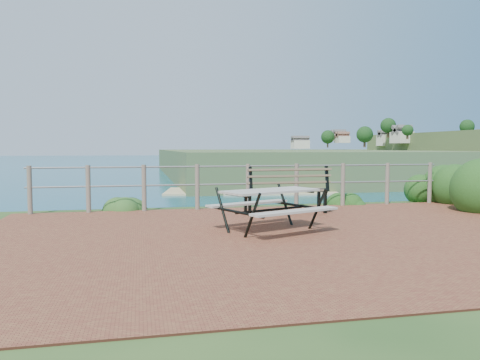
% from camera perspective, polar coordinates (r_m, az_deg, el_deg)
% --- Properties ---
extents(ground, '(10.00, 7.00, 0.12)m').
position_cam_1_polar(ground, '(7.42, 6.90, -6.84)').
color(ground, brown).
rests_on(ground, ground).
extents(ocean, '(1200.00, 1200.00, 0.00)m').
position_cam_1_polar(ocean, '(206.90, -11.49, 3.53)').
color(ocean, '#136E76').
rests_on(ocean, ground).
extents(safety_railing, '(9.40, 0.10, 1.00)m').
position_cam_1_polar(safety_railing, '(10.54, 0.98, -0.45)').
color(safety_railing, '#6B5B4C').
rests_on(safety_railing, ground).
extents(picnic_table, '(1.73, 1.30, 0.68)m').
position_cam_1_polar(picnic_table, '(7.70, 3.71, -3.14)').
color(picnic_table, '#A09C8F').
rests_on(picnic_table, ground).
extents(park_bench, '(1.77, 0.49, 0.99)m').
position_cam_1_polar(park_bench, '(9.71, 5.58, -0.38)').
color(park_bench, brown).
rests_on(park_bench, ground).
extents(shrub_right_edge, '(1.23, 1.23, 1.75)m').
position_cam_1_polar(shrub_right_edge, '(12.83, 23.00, -2.55)').
color(shrub_right_edge, '#1E3D12').
rests_on(shrub_right_edge, ground).
extents(shrub_lip_west, '(0.69, 0.69, 0.39)m').
position_cam_1_polar(shrub_lip_west, '(10.66, -13.86, -3.62)').
color(shrub_lip_west, '#2A5A22').
rests_on(shrub_lip_west, ground).
extents(shrub_lip_east, '(0.77, 0.77, 0.51)m').
position_cam_1_polar(shrub_lip_east, '(11.79, 13.09, -2.88)').
color(shrub_lip_east, '#1E3D12').
rests_on(shrub_lip_east, ground).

